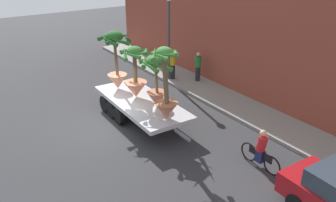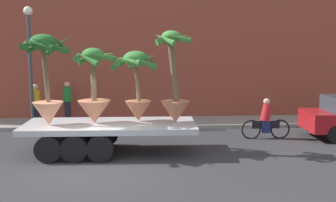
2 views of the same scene
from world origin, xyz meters
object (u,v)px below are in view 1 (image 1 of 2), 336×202
at_px(potted_palm_middle, 166,91).
at_px(pedestrian_far_left, 198,66).
at_px(cyclist, 261,151).
at_px(potted_palm_rear, 135,76).
at_px(potted_palm_extra, 156,79).
at_px(flatbed_trailer, 138,103).
at_px(potted_palm_front, 116,60).
at_px(pedestrian_near_gate, 173,64).
at_px(street_lamp, 169,27).

xyz_separation_m(potted_palm_middle, pedestrian_far_left, (-4.30, 5.12, -1.14)).
bearing_deg(cyclist, potted_palm_rear, -164.80).
bearing_deg(pedestrian_far_left, potted_palm_extra, -57.11).
height_order(flatbed_trailer, potted_palm_extra, potted_palm_extra).
xyz_separation_m(flatbed_trailer, potted_palm_rear, (-0.23, 0.03, 1.23)).
bearing_deg(potted_palm_front, potted_palm_extra, 9.80).
distance_m(cyclist, pedestrian_near_gate, 9.32).
relative_size(potted_palm_middle, pedestrian_near_gate, 1.72).
bearing_deg(potted_palm_middle, flatbed_trailer, 179.31).
distance_m(potted_palm_front, street_lamp, 4.42).
xyz_separation_m(potted_palm_rear, street_lamp, (-2.96, 3.84, 1.25)).
bearing_deg(flatbed_trailer, pedestrian_far_left, 111.27).
height_order(pedestrian_near_gate, street_lamp, street_lamp).
bearing_deg(potted_palm_extra, street_lamp, 140.28).
relative_size(pedestrian_far_left, street_lamp, 0.35).
distance_m(potted_palm_rear, street_lamp, 5.01).
bearing_deg(pedestrian_far_left, street_lamp, -134.81).
xyz_separation_m(potted_palm_middle, pedestrian_near_gate, (-5.42, 4.12, -1.14)).
bearing_deg(cyclist, potted_palm_front, -165.95).
relative_size(potted_palm_rear, potted_palm_extra, 1.04).
relative_size(flatbed_trailer, pedestrian_far_left, 3.80).
relative_size(potted_palm_extra, cyclist, 1.25).
distance_m(potted_palm_middle, potted_palm_extra, 1.23).
distance_m(pedestrian_far_left, street_lamp, 2.78).
distance_m(pedestrian_near_gate, pedestrian_far_left, 1.51).
bearing_deg(potted_palm_rear, cyclist, 15.20).
height_order(potted_palm_extra, pedestrian_far_left, potted_palm_extra).
height_order(potted_palm_middle, street_lamp, street_lamp).
xyz_separation_m(flatbed_trailer, cyclist, (5.89, 1.70, -0.09)).
height_order(potted_palm_rear, pedestrian_far_left, potted_palm_rear).
xyz_separation_m(potted_palm_rear, potted_palm_front, (-1.43, -0.23, 0.44)).
bearing_deg(flatbed_trailer, potted_palm_front, -173.35).
height_order(pedestrian_near_gate, pedestrian_far_left, same).
bearing_deg(flatbed_trailer, pedestrian_near_gate, 127.20).
xyz_separation_m(cyclist, pedestrian_far_left, (-7.87, 3.40, 0.37)).
relative_size(cyclist, pedestrian_near_gate, 1.08).
bearing_deg(potted_palm_middle, street_lamp, 144.69).
bearing_deg(cyclist, pedestrian_far_left, 156.65).
height_order(flatbed_trailer, pedestrian_near_gate, pedestrian_near_gate).
bearing_deg(cyclist, potted_palm_extra, -163.53).
xyz_separation_m(potted_palm_extra, pedestrian_near_gate, (-4.23, 3.80, -1.19)).
distance_m(potted_palm_extra, street_lamp, 5.70).
distance_m(potted_palm_middle, cyclist, 4.25).
bearing_deg(potted_palm_front, cyclist, 14.05).
height_order(potted_palm_front, pedestrian_near_gate, potted_palm_front).
bearing_deg(cyclist, pedestrian_near_gate, 165.10).
bearing_deg(pedestrian_far_left, flatbed_trailer, -68.73).
xyz_separation_m(potted_palm_rear, potted_palm_middle, (2.55, -0.06, 0.20)).
relative_size(potted_palm_rear, pedestrian_near_gate, 1.41).
bearing_deg(potted_palm_extra, pedestrian_near_gate, 138.06).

